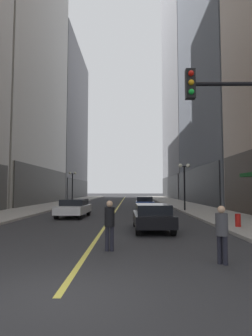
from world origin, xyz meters
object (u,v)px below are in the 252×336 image
Objects in this scene: car_blue at (145,203)px; street_lamp_left_far at (72,180)px; car_white at (74,207)px; street_lamp_right_mid at (184,176)px; car_black at (152,216)px; pedestrian_with_orange_bag at (222,230)px; fire_hydrant_right at (238,222)px; pedestrian_in_black_coat at (110,222)px.

car_blue is 13.38m from street_lamp_left_far.
street_lamp_right_mid reaches higher than car_white.
car_blue is at bearing 88.58° from car_black.
car_black is 0.98× the size of car_white.
pedestrian_with_orange_bag is 7.37m from fire_hydrant_right.
street_lamp_left_far is (-7.10, 28.56, 2.29)m from pedestrian_in_black_coat.
street_lamp_left_far is at bearing 119.54° from fire_hydrant_right.
street_lamp_right_mid reaches higher than pedestrian_in_black_coat.
car_blue is 0.99× the size of street_lamp_right_mid.
street_lamp_left_far is (-10.32, 30.19, 2.33)m from pedestrian_with_orange_bag.
street_lamp_left_far is 1.00× the size of street_lamp_right_mid.
car_blue is at bearing -45.16° from street_lamp_left_far.
pedestrian_with_orange_bag is at bearing -87.09° from car_blue.
street_lamp_left_far is at bearing 103.96° from pedestrian_in_black_coat.
pedestrian_with_orange_bag is 0.36× the size of street_lamp_right_mid.
pedestrian_in_black_coat is (-1.80, -4.60, 0.25)m from car_black.
street_lamp_right_mid is at bearing -37.15° from car_blue.
car_blue is 5.11m from street_lamp_right_mid.
pedestrian_with_orange_bag reaches higher than car_black.
fire_hydrant_right is at bearing -32.83° from car_white.
pedestrian_in_black_coat is at bearing 153.19° from pedestrian_with_orange_bag.
car_blue is 19.37m from pedestrian_in_black_coat.
street_lamp_right_mid is 5.54× the size of fire_hydrant_right.
pedestrian_in_black_coat is 8.04m from fire_hydrant_right.
car_black is at bearing 102.89° from pedestrian_with_orange_bag.
fire_hydrant_right is at bearing -60.46° from street_lamp_left_far.
car_white is at bearing -125.25° from car_blue.
street_lamp_left_far reaches higher than car_black.
car_black is 4.44m from fire_hydrant_right.
pedestrian_in_black_coat is 2.09× the size of fire_hydrant_right.
car_black is 4.94m from pedestrian_in_black_coat.
pedestrian_in_black_coat is 0.38× the size of street_lamp_right_mid.
fire_hydrant_right is (4.40, 0.49, -0.32)m from car_black.
pedestrian_in_black_coat is 0.38× the size of street_lamp_left_far.
car_black is 0.97× the size of car_blue.
car_white is at bearing 147.17° from fire_hydrant_right.
car_blue is 14.72m from fire_hydrant_right.
street_lamp_left_far is 27.13m from fire_hydrant_right.
pedestrian_in_black_coat is at bearing -108.99° from street_lamp_right_mid.
street_lamp_right_mid is at bearing 92.50° from fire_hydrant_right.
street_lamp_right_mid is (3.54, -2.68, 2.54)m from car_blue.
pedestrian_in_black_coat reaches higher than pedestrian_with_orange_bag.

